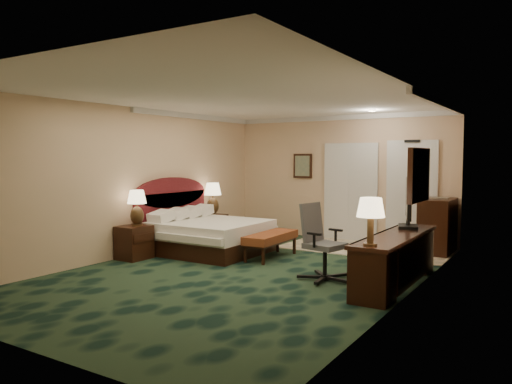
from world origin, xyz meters
The scene contains 24 objects.
floor centered at (0.00, 0.00, 0.00)m, with size 5.00×7.50×0.00m, color black.
ceiling centered at (0.00, 0.00, 2.70)m, with size 5.00×7.50×0.00m, color white.
wall_back centered at (0.00, 3.75, 1.35)m, with size 5.00×0.00×2.70m, color #CDAF8A.
wall_front centered at (0.00, -3.75, 1.35)m, with size 5.00×0.00×2.70m, color #CDAF8A.
wall_left centered at (-2.50, 0.00, 1.35)m, with size 0.00×7.50×2.70m, color #CDAF8A.
wall_right centered at (2.50, 0.00, 1.35)m, with size 0.00×7.50×2.70m, color #CDAF8A.
crown_molding centered at (0.00, 0.00, 2.65)m, with size 5.00×7.50×0.10m, color silver, non-canonical shape.
tile_patch centered at (0.90, 2.90, 0.01)m, with size 3.20×1.70×0.01m, color #B8AF92.
headboard centered at (-2.44, 1.00, 0.70)m, with size 0.12×2.00×1.40m, color #450B0E, non-canonical shape.
entry_door centered at (1.55, 3.72, 1.05)m, with size 1.02×0.06×2.18m, color silver.
closet_doors centered at (0.25, 3.71, 1.05)m, with size 1.20×0.06×2.10m, color silver.
wall_art centered at (-0.90, 3.71, 1.60)m, with size 0.45×0.06×0.55m, color #566F61.
wall_mirror centered at (2.46, 0.60, 1.55)m, with size 0.05×0.95×0.75m, color white.
bed centered at (-1.45, 0.98, 0.30)m, with size 1.89×1.75×0.60m, color white.
nightstand_near centered at (-2.24, -0.21, 0.29)m, with size 0.47×0.54×0.59m, color black.
nightstand_far centered at (-2.26, 2.13, 0.28)m, with size 0.45×0.51×0.56m, color black.
lamp_near centered at (-2.22, -0.16, 0.90)m, with size 0.33×0.33×0.63m, color #321C12, non-canonical shape.
lamp_far centered at (-2.23, 2.09, 0.90)m, with size 0.37×0.37×0.69m, color #321C12, non-canonical shape.
bed_bench centered at (-0.23, 1.14, 0.22)m, with size 0.46×1.32×0.45m, color maroon.
desk centered at (2.21, 0.43, 0.36)m, with size 0.54×2.50×0.72m, color black.
tv centered at (2.19, 1.10, 1.10)m, with size 0.08×0.98×0.76m, color black.
desk_lamp centered at (2.20, -0.64, 1.02)m, with size 0.34×0.34×0.60m, color #321C12, non-canonical shape.
desk_chair centered at (1.25, 0.16, 0.56)m, with size 0.65×0.61×1.12m, color #5A5A5B, non-canonical shape.
minibar centered at (2.18, 3.20, 0.51)m, with size 0.54×0.97×1.02m, color black.
Camera 1 is at (4.20, -6.46, 1.80)m, focal length 35.00 mm.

